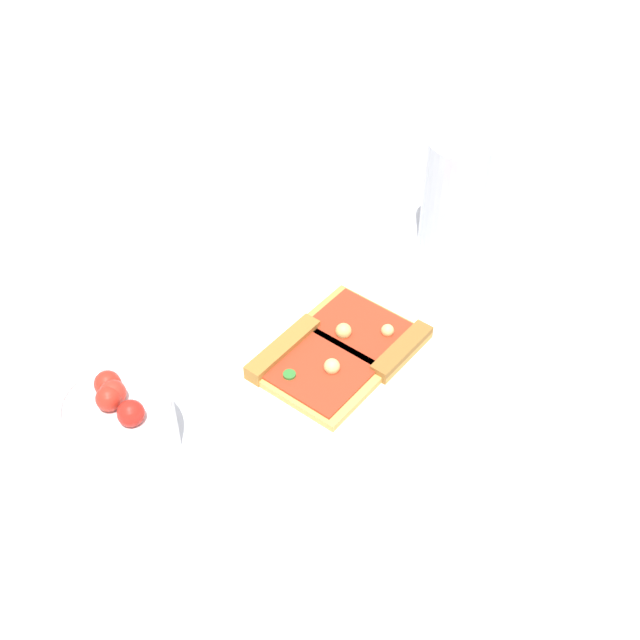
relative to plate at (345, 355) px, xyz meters
The scene contains 6 objects.
ground_plane 0.01m from the plate, 23.74° to the left, with size 2.40×2.40×0.00m, color silver.
plate is the anchor object (origin of this frame).
pizza_slice_near 0.03m from the plate, 167.47° to the right, with size 0.14×0.15×0.02m.
pizza_slice_far 0.05m from the plate, 18.24° to the left, with size 0.14×0.15×0.02m.
salad_bowl 0.25m from the plate, ahead, with size 0.11×0.11×0.09m.
soda_glass 0.25m from the plate, 144.00° to the right, with size 0.08×0.08×0.14m.
Camera 1 is at (0.23, 0.54, 0.63)m, focal length 45.55 mm.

